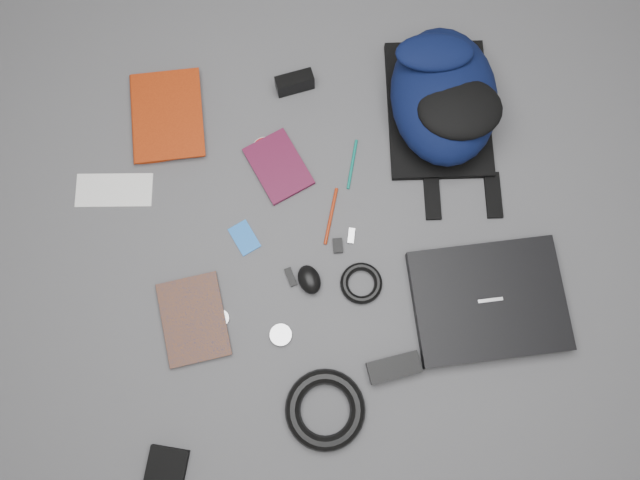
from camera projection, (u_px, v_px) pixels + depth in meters
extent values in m
plane|color=#4F4F51|center=(320.00, 242.00, 1.68)|extent=(4.00, 4.00, 0.00)
cube|color=black|center=(488.00, 301.00, 1.63)|extent=(0.42, 0.34, 0.04)
imported|color=#902408|center=(132.00, 120.00, 1.75)|extent=(0.23, 0.29, 0.03)
imported|color=#A24E0B|center=(163.00, 327.00, 1.62)|extent=(0.16, 0.23, 0.02)
cube|color=white|center=(114.00, 190.00, 1.71)|extent=(0.22, 0.14, 0.00)
cube|color=#450D24|center=(278.00, 166.00, 1.72)|extent=(0.18, 0.21, 0.01)
cube|color=black|center=(295.00, 83.00, 1.76)|extent=(0.11, 0.05, 0.06)
cylinder|color=silver|center=(265.00, 149.00, 1.74)|extent=(0.08, 0.08, 0.00)
cylinder|color=#0C7262|center=(352.00, 164.00, 1.73)|extent=(0.06, 0.14, 0.01)
cylinder|color=#9F290C|center=(331.00, 216.00, 1.69)|extent=(0.07, 0.15, 0.01)
cube|color=blue|center=(244.00, 238.00, 1.68)|extent=(0.08, 0.10, 0.00)
cube|color=black|center=(291.00, 277.00, 1.66)|extent=(0.03, 0.05, 0.01)
cube|color=#BCBCBE|center=(351.00, 236.00, 1.68)|extent=(0.03, 0.05, 0.01)
cube|color=black|center=(338.00, 246.00, 1.67)|extent=(0.03, 0.04, 0.01)
ellipsoid|color=black|center=(309.00, 280.00, 1.64)|extent=(0.07, 0.09, 0.04)
cylinder|color=#ADADAF|center=(221.00, 318.00, 1.63)|extent=(0.05, 0.05, 0.01)
cylinder|color=#BEBDC0|center=(281.00, 335.00, 1.62)|extent=(0.07, 0.07, 0.01)
torus|color=black|center=(361.00, 283.00, 1.65)|extent=(0.15, 0.15, 0.02)
cube|color=black|center=(394.00, 368.00, 1.59)|extent=(0.14, 0.06, 0.03)
torus|color=black|center=(325.00, 410.00, 1.56)|extent=(0.20, 0.20, 0.04)
cube|color=black|center=(167.00, 467.00, 1.54)|extent=(0.12, 0.12, 0.02)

